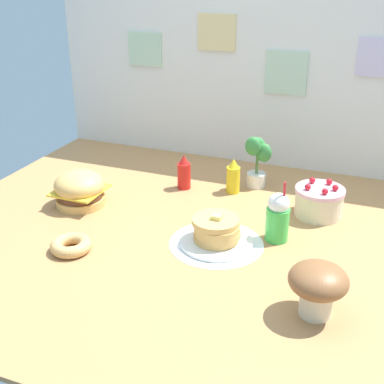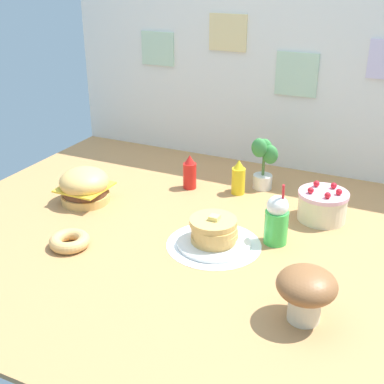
{
  "view_description": "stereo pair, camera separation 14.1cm",
  "coord_description": "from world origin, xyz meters",
  "px_view_note": "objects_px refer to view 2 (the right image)",
  "views": [
    {
      "loc": [
        0.72,
        -1.83,
        1.11
      ],
      "look_at": [
        -0.03,
        0.08,
        0.17
      ],
      "focal_mm": 48.06,
      "sensor_mm": 36.0,
      "label": 1
    },
    {
      "loc": [
        0.85,
        -1.77,
        1.11
      ],
      "look_at": [
        -0.03,
        0.08,
        0.17
      ],
      "focal_mm": 48.06,
      "sensor_mm": 36.0,
      "label": 2
    }
  ],
  "objects_px": {
    "layer_cake": "(322,205)",
    "potted_plant": "(264,161)",
    "mustard_bottle": "(238,178)",
    "donut_pink_glaze": "(70,241)",
    "ketchup_bottle": "(190,173)",
    "cream_soda_cup": "(277,220)",
    "burger": "(85,186)",
    "mushroom_stool": "(306,290)",
    "pancake_stack": "(214,233)"
  },
  "relations": [
    {
      "from": "cream_soda_cup",
      "to": "ketchup_bottle",
      "type": "bearing_deg",
      "value": 148.07
    },
    {
      "from": "layer_cake",
      "to": "mustard_bottle",
      "type": "height_order",
      "value": "mustard_bottle"
    },
    {
      "from": "mushroom_stool",
      "to": "donut_pink_glaze",
      "type": "bearing_deg",
      "value": 177.11
    },
    {
      "from": "mustard_bottle",
      "to": "potted_plant",
      "type": "height_order",
      "value": "potted_plant"
    },
    {
      "from": "layer_cake",
      "to": "potted_plant",
      "type": "bearing_deg",
      "value": 148.07
    },
    {
      "from": "cream_soda_cup",
      "to": "burger",
      "type": "bearing_deg",
      "value": -179.21
    },
    {
      "from": "ketchup_bottle",
      "to": "potted_plant",
      "type": "xyz_separation_m",
      "value": [
        0.35,
        0.16,
        0.06
      ]
    },
    {
      "from": "donut_pink_glaze",
      "to": "mushroom_stool",
      "type": "xyz_separation_m",
      "value": [
        1.01,
        -0.05,
        0.09
      ]
    },
    {
      "from": "layer_cake",
      "to": "mustard_bottle",
      "type": "xyz_separation_m",
      "value": [
        -0.45,
        0.1,
        0.01
      ]
    },
    {
      "from": "pancake_stack",
      "to": "mushroom_stool",
      "type": "distance_m",
      "value": 0.57
    },
    {
      "from": "pancake_stack",
      "to": "cream_soda_cup",
      "type": "bearing_deg",
      "value": 30.05
    },
    {
      "from": "ketchup_bottle",
      "to": "mushroom_stool",
      "type": "height_order",
      "value": "mushroom_stool"
    },
    {
      "from": "burger",
      "to": "potted_plant",
      "type": "xyz_separation_m",
      "value": [
        0.74,
        0.54,
        0.07
      ]
    },
    {
      "from": "ketchup_bottle",
      "to": "donut_pink_glaze",
      "type": "height_order",
      "value": "ketchup_bottle"
    },
    {
      "from": "burger",
      "to": "mustard_bottle",
      "type": "distance_m",
      "value": 0.77
    },
    {
      "from": "ketchup_bottle",
      "to": "cream_soda_cup",
      "type": "height_order",
      "value": "cream_soda_cup"
    },
    {
      "from": "layer_cake",
      "to": "potted_plant",
      "type": "xyz_separation_m",
      "value": [
        -0.36,
        0.22,
        0.08
      ]
    },
    {
      "from": "pancake_stack",
      "to": "layer_cake",
      "type": "distance_m",
      "value": 0.56
    },
    {
      "from": "mushroom_stool",
      "to": "ketchup_bottle",
      "type": "bearing_deg",
      "value": 134.97
    },
    {
      "from": "potted_plant",
      "to": "burger",
      "type": "bearing_deg",
      "value": -144.21
    },
    {
      "from": "donut_pink_glaze",
      "to": "mushroom_stool",
      "type": "relative_size",
      "value": 0.85
    },
    {
      "from": "pancake_stack",
      "to": "layer_cake",
      "type": "bearing_deg",
      "value": 50.25
    },
    {
      "from": "mustard_bottle",
      "to": "cream_soda_cup",
      "type": "xyz_separation_m",
      "value": [
        0.32,
        -0.4,
        0.02
      ]
    },
    {
      "from": "mustard_bottle",
      "to": "mushroom_stool",
      "type": "distance_m",
      "value": 1.02
    },
    {
      "from": "layer_cake",
      "to": "pancake_stack",
      "type": "bearing_deg",
      "value": -129.75
    },
    {
      "from": "mustard_bottle",
      "to": "burger",
      "type": "bearing_deg",
      "value": -147.42
    },
    {
      "from": "ketchup_bottle",
      "to": "donut_pink_glaze",
      "type": "xyz_separation_m",
      "value": [
        -0.19,
        -0.76,
        -0.06
      ]
    },
    {
      "from": "layer_cake",
      "to": "donut_pink_glaze",
      "type": "height_order",
      "value": "layer_cake"
    },
    {
      "from": "cream_soda_cup",
      "to": "mushroom_stool",
      "type": "relative_size",
      "value": 1.36
    },
    {
      "from": "ketchup_bottle",
      "to": "potted_plant",
      "type": "bearing_deg",
      "value": 25.26
    },
    {
      "from": "ketchup_bottle",
      "to": "mustard_bottle",
      "type": "bearing_deg",
      "value": 9.74
    },
    {
      "from": "burger",
      "to": "mushroom_stool",
      "type": "bearing_deg",
      "value": -20.06
    },
    {
      "from": "layer_cake",
      "to": "cream_soda_cup",
      "type": "xyz_separation_m",
      "value": [
        -0.13,
        -0.3,
        0.04
      ]
    },
    {
      "from": "burger",
      "to": "pancake_stack",
      "type": "height_order",
      "value": "burger"
    },
    {
      "from": "burger",
      "to": "ketchup_bottle",
      "type": "bearing_deg",
      "value": 43.2
    },
    {
      "from": "donut_pink_glaze",
      "to": "ketchup_bottle",
      "type": "bearing_deg",
      "value": 75.75
    },
    {
      "from": "burger",
      "to": "cream_soda_cup",
      "type": "distance_m",
      "value": 0.97
    },
    {
      "from": "layer_cake",
      "to": "potted_plant",
      "type": "relative_size",
      "value": 0.82
    },
    {
      "from": "layer_cake",
      "to": "ketchup_bottle",
      "type": "relative_size",
      "value": 1.25
    },
    {
      "from": "mustard_bottle",
      "to": "potted_plant",
      "type": "xyz_separation_m",
      "value": [
        0.09,
        0.12,
        0.06
      ]
    },
    {
      "from": "pancake_stack",
      "to": "cream_soda_cup",
      "type": "relative_size",
      "value": 1.13
    },
    {
      "from": "ketchup_bottle",
      "to": "pancake_stack",
      "type": "bearing_deg",
      "value": -54.65
    },
    {
      "from": "ketchup_bottle",
      "to": "cream_soda_cup",
      "type": "bearing_deg",
      "value": -31.93
    },
    {
      "from": "pancake_stack",
      "to": "mustard_bottle",
      "type": "distance_m",
      "value": 0.54
    },
    {
      "from": "cream_soda_cup",
      "to": "pancake_stack",
      "type": "bearing_deg",
      "value": -149.95
    },
    {
      "from": "ketchup_bottle",
      "to": "mustard_bottle",
      "type": "height_order",
      "value": "same"
    },
    {
      "from": "ketchup_bottle",
      "to": "cream_soda_cup",
      "type": "xyz_separation_m",
      "value": [
        0.58,
        -0.36,
        0.02
      ]
    },
    {
      "from": "donut_pink_glaze",
      "to": "potted_plant",
      "type": "xyz_separation_m",
      "value": [
        0.54,
        0.93,
        0.12
      ]
    },
    {
      "from": "layer_cake",
      "to": "ketchup_bottle",
      "type": "distance_m",
      "value": 0.71
    },
    {
      "from": "pancake_stack",
      "to": "mustard_bottle",
      "type": "relative_size",
      "value": 1.7
    }
  ]
}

